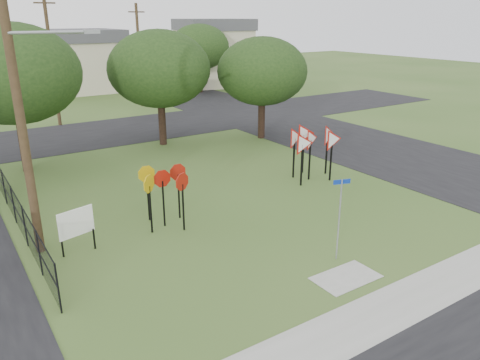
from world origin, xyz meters
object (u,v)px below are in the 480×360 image
object	(u,v)px
info_board	(76,224)
street_name_sign	(339,214)
stop_sign_cluster	(164,183)
yield_sign_cluster	(312,141)

from	to	relation	value
info_board	street_name_sign	bearing A→B (deg)	-36.29
street_name_sign	stop_sign_cluster	xyz separation A→B (m)	(-3.50, 5.44, 0.08)
street_name_sign	stop_sign_cluster	distance (m)	6.47
street_name_sign	stop_sign_cluster	bearing A→B (deg)	122.77
stop_sign_cluster	yield_sign_cluster	size ratio (longest dim) A/B	0.68
street_name_sign	info_board	world-z (taller)	street_name_sign
stop_sign_cluster	yield_sign_cluster	xyz separation A→B (m)	(8.18, 1.11, 0.22)
street_name_sign	yield_sign_cluster	size ratio (longest dim) A/B	0.84
stop_sign_cluster	info_board	bearing A→B (deg)	-172.98
yield_sign_cluster	info_board	xyz separation A→B (m)	(-11.53, -1.52, -0.85)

